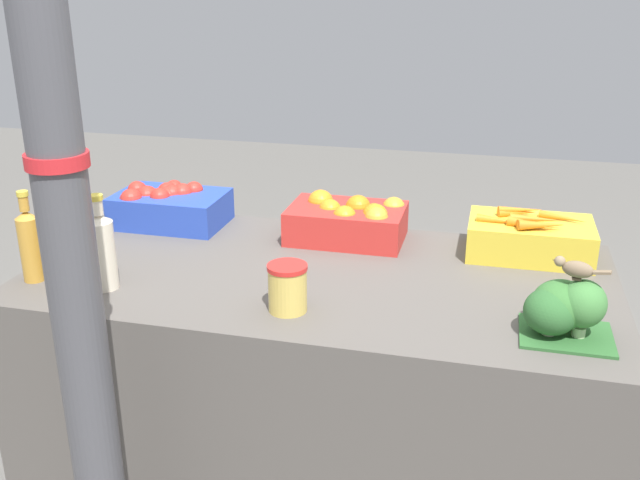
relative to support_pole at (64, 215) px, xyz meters
The scene contains 11 objects.
market_table 1.08m from the support_pole, 59.54° to the left, with size 1.70×0.87×0.82m, color #56514C.
support_pole is the anchor object (origin of this frame).
apple_crate 1.01m from the support_pole, 104.16° to the left, with size 0.37×0.25×0.14m.
orange_crate 1.06m from the support_pole, 66.32° to the left, with size 0.37×0.25×0.15m.
carrot_crate 1.39m from the support_pole, 43.60° to the left, with size 0.37×0.25×0.14m.
broccoli_pile 1.16m from the support_pole, 21.32° to the left, with size 0.22×0.18×0.15m.
juice_bottle_amber 0.61m from the support_pole, 135.25° to the left, with size 0.06×0.06×0.27m.
juice_bottle_golden 0.54m from the support_pole, 126.19° to the left, with size 0.06×0.06×0.29m.
juice_bottle_cloudy 0.50m from the support_pole, 113.75° to the left, with size 0.08×0.08×0.27m.
pickle_jar 0.60m from the support_pole, 46.46° to the left, with size 0.11×0.11×0.13m.
sparrow_bird 1.15m from the support_pole, 20.98° to the left, with size 0.13×0.06×0.05m.
Camera 1 is at (0.47, -1.88, 1.65)m, focal length 40.00 mm.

